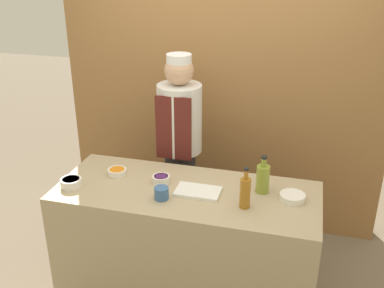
{
  "coord_description": "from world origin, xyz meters",
  "views": [
    {
      "loc": [
        0.73,
        -2.56,
        2.4
      ],
      "look_at": [
        0.0,
        0.15,
        1.18
      ],
      "focal_mm": 42.0,
      "sensor_mm": 36.0,
      "label": 1
    }
  ],
  "objects_px": {
    "sauce_bowl_purple": "(161,179)",
    "cutting_board": "(198,191)",
    "sauce_bowl_brown": "(71,182)",
    "bottle_amber": "(245,192)",
    "sauce_bowl_orange": "(117,172)",
    "chef_center": "(180,147)",
    "cup_blue": "(161,193)",
    "sauce_bowl_yellow": "(292,197)",
    "bottle_oil": "(263,178)"
  },
  "relations": [
    {
      "from": "sauce_bowl_purple",
      "to": "cutting_board",
      "type": "distance_m",
      "value": 0.29
    },
    {
      "from": "sauce_bowl_brown",
      "to": "bottle_amber",
      "type": "distance_m",
      "value": 1.19
    },
    {
      "from": "sauce_bowl_orange",
      "to": "bottle_amber",
      "type": "height_order",
      "value": "bottle_amber"
    },
    {
      "from": "cutting_board",
      "to": "chef_center",
      "type": "relative_size",
      "value": 0.18
    },
    {
      "from": "cup_blue",
      "to": "chef_center",
      "type": "xyz_separation_m",
      "value": [
        -0.11,
        0.8,
        -0.03
      ]
    },
    {
      "from": "bottle_amber",
      "to": "sauce_bowl_yellow",
      "type": "bearing_deg",
      "value": 29.81
    },
    {
      "from": "sauce_bowl_brown",
      "to": "sauce_bowl_purple",
      "type": "distance_m",
      "value": 0.62
    },
    {
      "from": "sauce_bowl_purple",
      "to": "chef_center",
      "type": "bearing_deg",
      "value": 93.78
    },
    {
      "from": "bottle_amber",
      "to": "chef_center",
      "type": "distance_m",
      "value": 1.01
    },
    {
      "from": "cutting_board",
      "to": "cup_blue",
      "type": "relative_size",
      "value": 3.16
    },
    {
      "from": "sauce_bowl_orange",
      "to": "sauce_bowl_yellow",
      "type": "height_order",
      "value": "same"
    },
    {
      "from": "sauce_bowl_orange",
      "to": "cutting_board",
      "type": "height_order",
      "value": "sauce_bowl_orange"
    },
    {
      "from": "sauce_bowl_orange",
      "to": "bottle_amber",
      "type": "bearing_deg",
      "value": -11.88
    },
    {
      "from": "cutting_board",
      "to": "cup_blue",
      "type": "xyz_separation_m",
      "value": [
        -0.21,
        -0.14,
        0.03
      ]
    },
    {
      "from": "sauce_bowl_purple",
      "to": "bottle_oil",
      "type": "xyz_separation_m",
      "value": [
        0.7,
        0.06,
        0.07
      ]
    },
    {
      "from": "sauce_bowl_orange",
      "to": "bottle_amber",
      "type": "xyz_separation_m",
      "value": [
        0.96,
        -0.2,
        0.08
      ]
    },
    {
      "from": "sauce_bowl_purple",
      "to": "bottle_amber",
      "type": "relative_size",
      "value": 0.44
    },
    {
      "from": "bottle_oil",
      "to": "chef_center",
      "type": "distance_m",
      "value": 0.91
    },
    {
      "from": "sauce_bowl_purple",
      "to": "chef_center",
      "type": "relative_size",
      "value": 0.07
    },
    {
      "from": "sauce_bowl_orange",
      "to": "chef_center",
      "type": "xyz_separation_m",
      "value": [
        0.31,
        0.56,
        -0.01
      ]
    },
    {
      "from": "bottle_amber",
      "to": "chef_center",
      "type": "height_order",
      "value": "chef_center"
    },
    {
      "from": "sauce_bowl_brown",
      "to": "bottle_oil",
      "type": "height_order",
      "value": "bottle_oil"
    },
    {
      "from": "chef_center",
      "to": "sauce_bowl_purple",
      "type": "bearing_deg",
      "value": -86.22
    },
    {
      "from": "sauce_bowl_yellow",
      "to": "sauce_bowl_purple",
      "type": "distance_m",
      "value": 0.9
    },
    {
      "from": "bottle_oil",
      "to": "cutting_board",
      "type": "bearing_deg",
      "value": -162.76
    },
    {
      "from": "sauce_bowl_yellow",
      "to": "sauce_bowl_orange",
      "type": "bearing_deg",
      "value": 178.29
    },
    {
      "from": "sauce_bowl_yellow",
      "to": "cup_blue",
      "type": "height_order",
      "value": "cup_blue"
    },
    {
      "from": "sauce_bowl_yellow",
      "to": "bottle_amber",
      "type": "xyz_separation_m",
      "value": [
        -0.29,
        -0.16,
        0.08
      ]
    },
    {
      "from": "bottle_oil",
      "to": "sauce_bowl_yellow",
      "type": "bearing_deg",
      "value": -16.67
    },
    {
      "from": "sauce_bowl_purple",
      "to": "chef_center",
      "type": "distance_m",
      "value": 0.59
    },
    {
      "from": "sauce_bowl_purple",
      "to": "bottle_oil",
      "type": "height_order",
      "value": "bottle_oil"
    },
    {
      "from": "sauce_bowl_purple",
      "to": "bottle_oil",
      "type": "distance_m",
      "value": 0.7
    },
    {
      "from": "sauce_bowl_orange",
      "to": "bottle_oil",
      "type": "distance_m",
      "value": 1.05
    },
    {
      "from": "sauce_bowl_yellow",
      "to": "bottle_amber",
      "type": "height_order",
      "value": "bottle_amber"
    },
    {
      "from": "sauce_bowl_brown",
      "to": "sauce_bowl_purple",
      "type": "xyz_separation_m",
      "value": [
        0.58,
        0.21,
        -0.0
      ]
    },
    {
      "from": "cup_blue",
      "to": "sauce_bowl_orange",
      "type": "bearing_deg",
      "value": 150.17
    },
    {
      "from": "sauce_bowl_purple",
      "to": "cup_blue",
      "type": "distance_m",
      "value": 0.22
    },
    {
      "from": "sauce_bowl_brown",
      "to": "sauce_bowl_purple",
      "type": "bearing_deg",
      "value": 20.11
    },
    {
      "from": "sauce_bowl_purple",
      "to": "sauce_bowl_brown",
      "type": "bearing_deg",
      "value": -159.89
    },
    {
      "from": "cutting_board",
      "to": "cup_blue",
      "type": "height_order",
      "value": "cup_blue"
    },
    {
      "from": "sauce_bowl_yellow",
      "to": "cup_blue",
      "type": "bearing_deg",
      "value": -166.18
    },
    {
      "from": "sauce_bowl_yellow",
      "to": "bottle_oil",
      "type": "xyz_separation_m",
      "value": [
        -0.2,
        0.06,
        0.08
      ]
    },
    {
      "from": "sauce_bowl_orange",
      "to": "chef_center",
      "type": "height_order",
      "value": "chef_center"
    },
    {
      "from": "sauce_bowl_yellow",
      "to": "chef_center",
      "type": "relative_size",
      "value": 0.1
    },
    {
      "from": "bottle_amber",
      "to": "cup_blue",
      "type": "relative_size",
      "value": 2.91
    },
    {
      "from": "chef_center",
      "to": "cup_blue",
      "type": "bearing_deg",
      "value": -82.02
    },
    {
      "from": "bottle_amber",
      "to": "bottle_oil",
      "type": "relative_size",
      "value": 1.05
    },
    {
      "from": "chef_center",
      "to": "bottle_oil",
      "type": "bearing_deg",
      "value": -36.09
    },
    {
      "from": "chef_center",
      "to": "bottle_amber",
      "type": "bearing_deg",
      "value": -49.44
    },
    {
      "from": "sauce_bowl_yellow",
      "to": "bottle_oil",
      "type": "relative_size",
      "value": 0.64
    }
  ]
}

